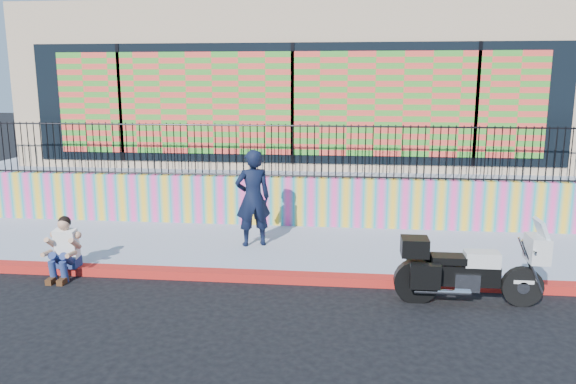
# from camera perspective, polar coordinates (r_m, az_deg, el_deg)

# --- Properties ---
(ground) EXTENTS (90.00, 90.00, 0.00)m
(ground) POSITION_cam_1_polar(r_m,az_deg,el_deg) (9.83, -2.05, -9.01)
(ground) COLOR black
(ground) RESTS_ON ground
(red_curb) EXTENTS (16.00, 0.30, 0.15)m
(red_curb) POSITION_cam_1_polar(r_m,az_deg,el_deg) (9.80, -2.06, -8.60)
(red_curb) COLOR #A90C20
(red_curb) RESTS_ON ground
(sidewalk) EXTENTS (16.00, 3.00, 0.15)m
(sidewalk) POSITION_cam_1_polar(r_m,az_deg,el_deg) (11.35, -0.85, -5.76)
(sidewalk) COLOR #929BAF
(sidewalk) RESTS_ON ground
(mural_wall) EXTENTS (16.00, 0.20, 1.10)m
(mural_wall) POSITION_cam_1_polar(r_m,az_deg,el_deg) (12.73, 0.04, -0.95)
(mural_wall) COLOR #FF439E
(mural_wall) RESTS_ON sidewalk
(metal_fence) EXTENTS (15.80, 0.04, 1.20)m
(metal_fence) POSITION_cam_1_polar(r_m,az_deg,el_deg) (12.53, 0.04, 4.19)
(metal_fence) COLOR black
(metal_fence) RESTS_ON mural_wall
(elevated_platform) EXTENTS (16.00, 10.00, 1.25)m
(elevated_platform) POSITION_cam_1_polar(r_m,az_deg,el_deg) (17.74, 1.84, 2.34)
(elevated_platform) COLOR #929BAF
(elevated_platform) RESTS_ON ground
(storefront_building) EXTENTS (14.00, 8.06, 4.00)m
(storefront_building) POSITION_cam_1_polar(r_m,az_deg,el_deg) (17.30, 1.84, 10.84)
(storefront_building) COLOR tan
(storefront_building) RESTS_ON elevated_platform
(police_motorcycle) EXTENTS (2.22, 0.73, 1.38)m
(police_motorcycle) POSITION_cam_1_polar(r_m,az_deg,el_deg) (9.13, 17.71, -7.36)
(police_motorcycle) COLOR black
(police_motorcycle) RESTS_ON ground
(police_officer) EXTENTS (0.83, 0.69, 1.93)m
(police_officer) POSITION_cam_1_polar(r_m,az_deg,el_deg) (11.12, -3.59, -0.61)
(police_officer) COLOR black
(police_officer) RESTS_ON sidewalk
(seated_man) EXTENTS (0.54, 0.71, 1.06)m
(seated_man) POSITION_cam_1_polar(r_m,az_deg,el_deg) (10.55, -21.90, -5.84)
(seated_man) COLOR navy
(seated_man) RESTS_ON ground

